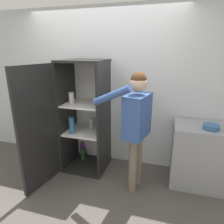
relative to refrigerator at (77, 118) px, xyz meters
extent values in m
plane|color=#4C4742|center=(0.30, -0.51, -0.87)|extent=(12.00, 12.00, 0.00)
cube|color=silver|center=(0.30, 0.47, 0.41)|extent=(7.00, 0.06, 2.55)
cube|color=black|center=(0.10, 0.09, -0.85)|extent=(0.67, 0.65, 0.04)
cube|color=black|center=(0.10, 0.09, 0.87)|extent=(0.67, 0.65, 0.04)
cube|color=white|center=(0.10, 0.40, 0.01)|extent=(0.67, 0.03, 1.69)
cube|color=black|center=(-0.22, 0.09, 0.01)|extent=(0.03, 0.65, 1.69)
cube|color=black|center=(0.42, 0.09, 0.01)|extent=(0.04, 0.65, 1.69)
cube|color=white|center=(0.10, 0.09, -0.24)|extent=(0.60, 0.58, 0.02)
cube|color=white|center=(0.10, 0.09, 0.22)|extent=(0.60, 0.58, 0.02)
cube|color=black|center=(-0.31, -0.56, 0.01)|extent=(0.16, 0.67, 1.69)
cylinder|color=#723884|center=(-0.11, 0.33, -0.71)|extent=(0.08, 0.08, 0.25)
cylinder|color=#1E5123|center=(-0.03, 0.20, -0.74)|extent=(0.08, 0.08, 0.19)
cylinder|color=beige|center=(0.15, 0.20, -0.13)|extent=(0.08, 0.08, 0.18)
cylinder|color=beige|center=(-0.10, 0.03, 0.32)|extent=(0.09, 0.09, 0.17)
cylinder|color=maroon|center=(0.25, 0.25, 0.30)|extent=(0.07, 0.07, 0.13)
cylinder|color=teal|center=(-0.06, -0.08, -0.10)|extent=(0.08, 0.08, 0.26)
cylinder|color=#726656|center=(0.95, -0.33, -0.47)|extent=(0.11, 0.11, 0.80)
cylinder|color=#726656|center=(0.99, -0.15, -0.47)|extent=(0.11, 0.11, 0.80)
cube|color=#335193|center=(0.97, -0.24, 0.21)|extent=(0.34, 0.48, 0.56)
sphere|color=#DBAD89|center=(0.97, -0.24, 0.63)|extent=(0.22, 0.22, 0.22)
sphere|color=#4C2D19|center=(0.97, -0.24, 0.67)|extent=(0.20, 0.20, 0.20)
cylinder|color=#335193|center=(0.68, -0.42, 0.50)|extent=(0.52, 0.20, 0.30)
cylinder|color=#335193|center=(1.03, 0.00, 0.18)|extent=(0.09, 0.09, 0.53)
cube|color=gray|center=(1.80, 0.12, -0.42)|extent=(0.70, 0.59, 0.90)
cylinder|color=#335B8E|center=(1.91, 0.02, 0.06)|extent=(0.21, 0.21, 0.07)
camera|label=1|loc=(1.34, -2.67, 1.02)|focal=32.00mm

